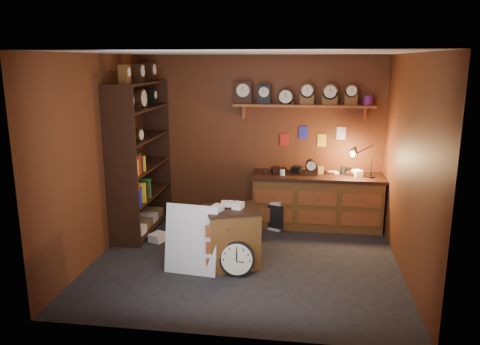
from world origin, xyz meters
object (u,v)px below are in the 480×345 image
Objects in this scene: workbench at (317,198)px; big_round_clock at (237,259)px; low_cabinet at (232,235)px; shelving_unit at (138,151)px.

workbench is 4.64× the size of big_round_clock.
big_round_clock is at bearing -117.43° from workbench.
big_round_clock is (-1.01, -1.94, -0.26)m from workbench.
low_cabinet is 0.37m from big_round_clock.
low_cabinet is 1.94× the size of big_round_clock.
workbench is 1.99m from low_cabinet.
shelving_unit reaches higher than low_cabinet.
shelving_unit is at bearing -169.82° from workbench.
workbench is at bearing 34.85° from low_cabinet.
shelving_unit is 2.17m from low_cabinet.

